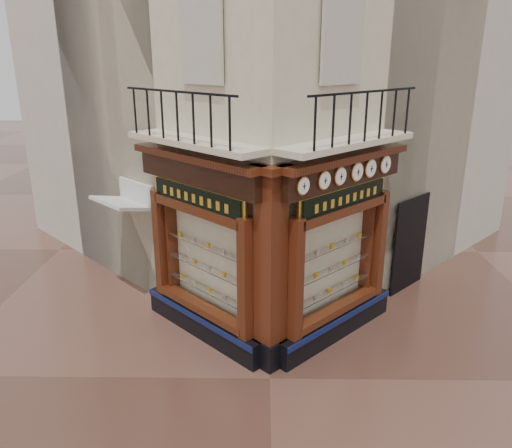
{
  "coord_description": "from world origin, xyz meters",
  "views": [
    {
      "loc": [
        -0.15,
        -7.96,
        5.73
      ],
      "look_at": [
        -0.29,
        2.0,
        2.4
      ],
      "focal_mm": 35.0,
      "sensor_mm": 36.0,
      "label": 1
    }
  ],
  "objects_px": {
    "clock_a": "(303,186)",
    "clock_c": "(340,176)",
    "clock_b": "(324,180)",
    "awning": "(129,297)",
    "clock_f": "(385,164)",
    "clock_d": "(357,172)",
    "clock_e": "(370,168)",
    "corner_pilaster": "(271,273)",
    "signboard_left": "(196,198)",
    "signboard_right": "(345,198)"
  },
  "relations": [
    {
      "from": "clock_b",
      "to": "awning",
      "type": "distance_m",
      "value": 6.26
    },
    {
      "from": "clock_f",
      "to": "awning",
      "type": "relative_size",
      "value": 0.27
    },
    {
      "from": "clock_a",
      "to": "clock_c",
      "type": "bearing_deg",
      "value": 0.0
    },
    {
      "from": "clock_b",
      "to": "clock_c",
      "type": "distance_m",
      "value": 0.48
    },
    {
      "from": "clock_b",
      "to": "clock_e",
      "type": "height_order",
      "value": "clock_e"
    },
    {
      "from": "corner_pilaster",
      "to": "clock_e",
      "type": "xyz_separation_m",
      "value": [
        2.0,
        1.4,
        1.67
      ]
    },
    {
      "from": "clock_c",
      "to": "awning",
      "type": "bearing_deg",
      "value": 111.2
    },
    {
      "from": "clock_e",
      "to": "signboard_left",
      "type": "relative_size",
      "value": 0.19
    },
    {
      "from": "awning",
      "to": "signboard_right",
      "type": "bearing_deg",
      "value": -154.87
    },
    {
      "from": "clock_b",
      "to": "signboard_right",
      "type": "bearing_deg",
      "value": 7.65
    },
    {
      "from": "clock_c",
      "to": "clock_e",
      "type": "height_order",
      "value": "clock_e"
    },
    {
      "from": "clock_d",
      "to": "clock_c",
      "type": "bearing_deg",
      "value": 180.0
    },
    {
      "from": "clock_c",
      "to": "awning",
      "type": "height_order",
      "value": "clock_c"
    },
    {
      "from": "awning",
      "to": "signboard_left",
      "type": "xyz_separation_m",
      "value": [
        2.06,
        -1.8,
        3.1
      ]
    },
    {
      "from": "clock_c",
      "to": "clock_d",
      "type": "distance_m",
      "value": 0.54
    },
    {
      "from": "clock_a",
      "to": "awning",
      "type": "distance_m",
      "value": 6.16
    },
    {
      "from": "clock_b",
      "to": "awning",
      "type": "xyz_separation_m",
      "value": [
        -4.48,
        2.46,
        -3.62
      ]
    },
    {
      "from": "clock_f",
      "to": "awning",
      "type": "xyz_separation_m",
      "value": [
        -5.91,
        1.03,
        -3.62
      ]
    },
    {
      "from": "clock_b",
      "to": "clock_c",
      "type": "relative_size",
      "value": 0.98
    },
    {
      "from": "clock_d",
      "to": "awning",
      "type": "distance_m",
      "value": 6.57
    },
    {
      "from": "clock_c",
      "to": "clock_d",
      "type": "xyz_separation_m",
      "value": [
        0.38,
        0.38,
        0.0
      ]
    },
    {
      "from": "clock_d",
      "to": "clock_f",
      "type": "distance_m",
      "value": 1.01
    },
    {
      "from": "clock_a",
      "to": "awning",
      "type": "xyz_separation_m",
      "value": [
        -4.07,
        2.87,
        -3.62
      ]
    },
    {
      "from": "clock_d",
      "to": "clock_b",
      "type": "bearing_deg",
      "value": 180.0
    },
    {
      "from": "signboard_right",
      "to": "clock_e",
      "type": "bearing_deg",
      "value": -9.55
    },
    {
      "from": "corner_pilaster",
      "to": "clock_d",
      "type": "distance_m",
      "value": 2.6
    },
    {
      "from": "corner_pilaster",
      "to": "clock_b",
      "type": "distance_m",
      "value": 1.96
    },
    {
      "from": "awning",
      "to": "signboard_left",
      "type": "relative_size",
      "value": 0.7
    },
    {
      "from": "clock_b",
      "to": "clock_e",
      "type": "bearing_deg",
      "value": 0.0
    },
    {
      "from": "clock_e",
      "to": "clock_f",
      "type": "bearing_deg",
      "value": 0.0
    },
    {
      "from": "clock_a",
      "to": "clock_b",
      "type": "relative_size",
      "value": 0.94
    },
    {
      "from": "clock_f",
      "to": "signboard_right",
      "type": "height_order",
      "value": "clock_f"
    },
    {
      "from": "clock_f",
      "to": "clock_b",
      "type": "bearing_deg",
      "value": -180.0
    },
    {
      "from": "clock_b",
      "to": "signboard_right",
      "type": "xyz_separation_m",
      "value": [
        0.5,
        0.66,
        -0.52
      ]
    },
    {
      "from": "clock_c",
      "to": "awning",
      "type": "relative_size",
      "value": 0.25
    },
    {
      "from": "clock_c",
      "to": "signboard_right",
      "type": "relative_size",
      "value": 0.18
    },
    {
      "from": "clock_d",
      "to": "awning",
      "type": "relative_size",
      "value": 0.26
    },
    {
      "from": "clock_b",
      "to": "clock_f",
      "type": "bearing_deg",
      "value": 0.0
    },
    {
      "from": "clock_e",
      "to": "clock_b",
      "type": "bearing_deg",
      "value": -180.0
    },
    {
      "from": "corner_pilaster",
      "to": "clock_e",
      "type": "height_order",
      "value": "corner_pilaster"
    },
    {
      "from": "awning",
      "to": "clock_e",
      "type": "bearing_deg",
      "value": -149.36
    },
    {
      "from": "awning",
      "to": "corner_pilaster",
      "type": "bearing_deg",
      "value": -173.63
    },
    {
      "from": "signboard_left",
      "to": "clock_c",
      "type": "bearing_deg",
      "value": -141.69
    },
    {
      "from": "clock_b",
      "to": "signboard_left",
      "type": "bearing_deg",
      "value": 119.74
    },
    {
      "from": "signboard_right",
      "to": "clock_c",
      "type": "bearing_deg",
      "value": -162.3
    },
    {
      "from": "corner_pilaster",
      "to": "awning",
      "type": "relative_size",
      "value": 2.75
    },
    {
      "from": "corner_pilaster",
      "to": "signboard_right",
      "type": "distance_m",
      "value": 2.12
    },
    {
      "from": "clock_a",
      "to": "signboard_left",
      "type": "bearing_deg",
      "value": 106.84
    },
    {
      "from": "clock_f",
      "to": "signboard_right",
      "type": "xyz_separation_m",
      "value": [
        -0.93,
        -0.77,
        -0.52
      ]
    },
    {
      "from": "clock_c",
      "to": "clock_e",
      "type": "relative_size",
      "value": 0.93
    }
  ]
}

